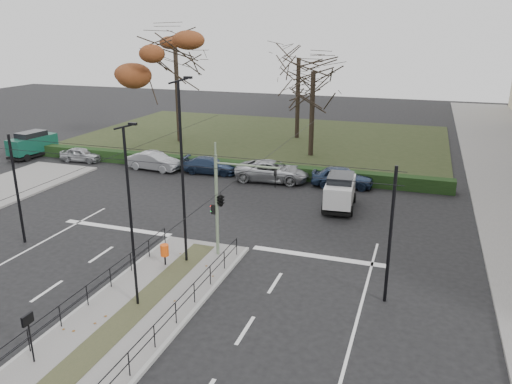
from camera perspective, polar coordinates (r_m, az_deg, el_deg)
ground at (r=23.32m, az=-10.61°, el=-10.62°), size 140.00×140.00×0.00m
median_island at (r=21.45m, az=-13.94°, el=-13.38°), size 4.40×15.00×0.14m
park at (r=53.45m, az=0.49°, el=6.18°), size 38.00×26.00×0.10m
hedge at (r=41.19m, az=-5.42°, el=3.12°), size 38.00×1.00×1.00m
median_railing at (r=20.93m, az=-14.27°, el=-11.39°), size 4.14×13.24×0.92m
catenary at (r=23.22m, az=-9.16°, el=-1.40°), size 20.00×34.00×6.00m
traffic_light at (r=24.56m, az=-3.88°, el=-0.72°), size 3.55×2.02×5.22m
litter_bin at (r=24.69m, az=-10.41°, el=-6.60°), size 0.41×0.41×1.05m
info_panel at (r=19.01m, az=-24.59°, el=-13.65°), size 0.11×0.48×1.85m
streetlamp_median_near at (r=20.30m, az=-14.10°, el=-2.77°), size 0.64×0.13×7.67m
streetlamp_median_far at (r=23.65m, az=-8.37°, el=2.27°), size 0.75×0.15×8.98m
parked_car_first at (r=46.48m, az=-19.37°, el=4.06°), size 3.78×1.79×1.25m
parked_car_second at (r=42.03m, az=-11.56°, el=3.47°), size 4.61×1.95×1.48m
parked_car_third at (r=40.40m, az=-5.25°, el=3.05°), size 4.62×2.17×1.30m
parked_car_fourth at (r=38.15m, az=1.85°, el=2.41°), size 5.80×3.05×1.56m
white_van at (r=32.60m, az=9.58°, el=0.16°), size 2.17×4.26×2.26m
green_van at (r=49.65m, az=-24.19°, el=5.04°), size 2.28×4.72×2.34m
rust_tree at (r=51.27m, az=-9.22°, el=15.92°), size 10.10×10.10×12.17m
bare_tree_center at (r=52.71m, az=4.90°, el=14.37°), size 5.79×5.79×10.94m
bare_tree_near at (r=45.04m, az=6.56°, el=12.85°), size 6.79×6.79×9.98m
parked_car_fifth at (r=37.17m, az=9.83°, el=1.70°), size 4.63×2.18×1.53m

